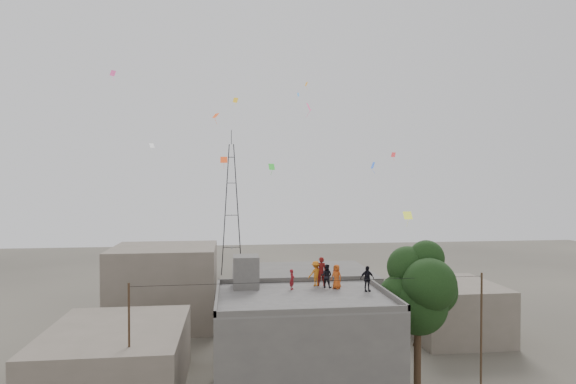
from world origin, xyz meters
name	(u,v)px	position (x,y,z in m)	size (l,w,h in m)	color
main_building	(302,348)	(0.00, 0.00, 3.05)	(10.00, 8.00, 6.10)	#504E4B
parapet	(303,293)	(0.00, 0.00, 6.25)	(10.00, 8.00, 0.30)	#504E4B
stair_head_box	(246,272)	(-3.20, 2.60, 7.10)	(1.60, 1.80, 2.00)	#504E4B
neighbor_west	(116,361)	(-11.00, 2.00, 2.00)	(8.00, 10.00, 4.00)	#675E51
neighbor_north	(301,298)	(2.00, 14.00, 2.50)	(12.00, 9.00, 5.00)	#504E4B
neighbor_northwest	(165,286)	(-10.00, 16.00, 3.50)	(9.00, 8.00, 7.00)	#675E51
neighbor_east	(452,310)	(14.00, 10.00, 2.20)	(7.00, 8.00, 4.40)	#675E51
tree	(420,290)	(7.37, 0.60, 6.10)	(4.90, 4.60, 9.10)	black
utility_line	(315,341)	(0.50, -1.25, 3.83)	(20.12, 0.62, 7.40)	black
transmission_tower	(232,208)	(-4.00, 40.00, 9.07)	(2.97, 2.97, 20.01)	black
person_red_adult	(321,271)	(1.58, 2.50, 7.02)	(0.67, 0.44, 1.85)	maroon
person_orange_child	(336,277)	(2.38, 1.60, 6.85)	(0.73, 0.48, 1.50)	#BD4915
person_dark_child	(327,276)	(1.83, 2.00, 6.83)	(0.71, 0.55, 1.46)	black
person_dark_adult	(367,279)	(4.05, 0.65, 6.87)	(0.90, 0.38, 1.54)	black
person_orange_adult	(316,273)	(1.24, 2.56, 6.89)	(1.02, 0.59, 1.58)	orange
person_red_child	(292,279)	(-0.40, 1.70, 6.72)	(0.45, 0.30, 1.25)	maroon
kites	(289,138)	(0.16, 7.61, 15.96)	(21.15, 17.91, 11.64)	#E44518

